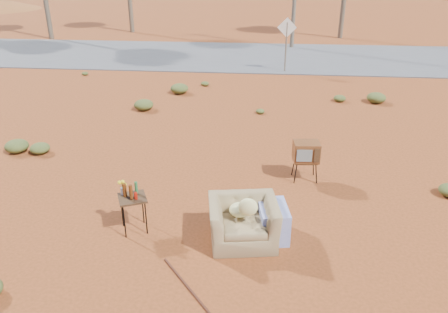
# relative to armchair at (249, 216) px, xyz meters

# --- Properties ---
(ground) EXTENTS (140.00, 140.00, 0.00)m
(ground) POSITION_rel_armchair_xyz_m (-0.59, 0.09, -0.45)
(ground) COLOR brown
(ground) RESTS_ON ground
(highway) EXTENTS (140.00, 7.00, 0.04)m
(highway) POSITION_rel_armchair_xyz_m (-0.59, 15.09, -0.43)
(highway) COLOR #565659
(highway) RESTS_ON ground
(armchair) EXTENTS (1.39, 1.03, 0.97)m
(armchair) POSITION_rel_armchair_xyz_m (0.00, 0.00, 0.00)
(armchair) COLOR olive
(armchair) RESTS_ON ground
(tv_unit) EXTENTS (0.57, 0.48, 0.85)m
(tv_unit) POSITION_rel_armchair_xyz_m (1.07, 2.32, 0.18)
(tv_unit) COLOR black
(tv_unit) RESTS_ON ground
(side_table) EXTENTS (0.60, 0.60, 0.92)m
(side_table) POSITION_rel_armchair_xyz_m (-2.01, 0.10, 0.22)
(side_table) COLOR #3C2915
(side_table) RESTS_ON ground
(rusty_bar) EXTENTS (0.95, 1.19, 0.04)m
(rusty_bar) POSITION_rel_armchair_xyz_m (-0.80, -1.28, -0.43)
(rusty_bar) COLOR #532116
(rusty_bar) RESTS_ON ground
(road_sign) EXTENTS (0.78, 0.06, 2.19)m
(road_sign) POSITION_rel_armchair_xyz_m (0.91, 12.09, 1.05)
(road_sign) COLOR brown
(road_sign) RESTS_ON ground
(scrub_patch) EXTENTS (17.49, 8.07, 0.33)m
(scrub_patch) POSITION_rel_armchair_xyz_m (-1.42, 4.50, -0.31)
(scrub_patch) COLOR #495424
(scrub_patch) RESTS_ON ground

